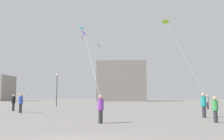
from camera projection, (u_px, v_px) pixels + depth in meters
person_in_teal at (204, 104)px, 17.23m from camera, size 0.40×0.40×1.83m
person_in_black at (14, 102)px, 25.25m from camera, size 0.40×0.40×1.83m
person_in_blue at (21, 102)px, 22.30m from camera, size 0.40×0.40×1.85m
person_in_grey at (207, 101)px, 29.50m from camera, size 0.40×0.40×1.83m
person_in_purple at (101, 108)px, 13.44m from camera, size 0.36×0.36×1.65m
person_in_green at (215, 108)px, 13.80m from camera, size 0.34×0.34×1.57m
kite_violet_diamond at (84, 34)px, 18.97m from camera, size 2.38×5.29×5.80m
kite_cyan_diamond at (80, 28)px, 27.35m from camera, size 5.43×5.09×8.84m
kite_lime_delta at (167, 24)px, 39.36m from camera, size 4.18×8.74×13.47m
kite_emerald_delta at (97, 47)px, 40.34m from camera, size 7.77×15.87×9.74m
building_centre_hall at (121, 82)px, 88.70m from camera, size 18.21×14.20×14.68m
lamppost_east at (57, 84)px, 37.54m from camera, size 0.36×0.36×5.36m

